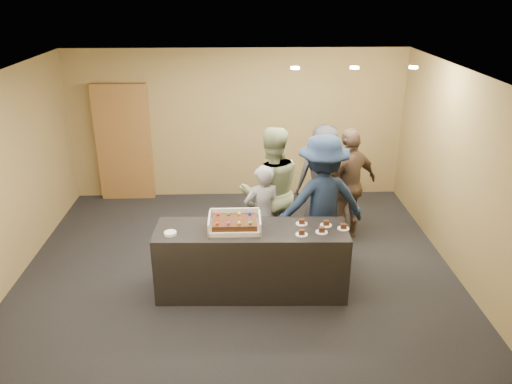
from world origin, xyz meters
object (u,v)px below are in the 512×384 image
at_px(serving_counter, 252,260).
at_px(person_brown_extra, 349,185).
at_px(cake_box, 235,225).
at_px(plate_stack, 170,233).
at_px(person_dark_suit, 323,178).
at_px(storage_cabinet, 124,143).
at_px(person_server_grey, 262,215).
at_px(person_navy_man, 322,202).
at_px(person_sage_man, 271,191).
at_px(sheet_cake, 235,222).

distance_m(serving_counter, person_brown_extra, 2.14).
height_order(cake_box, plate_stack, cake_box).
relative_size(serving_counter, person_dark_suit, 1.39).
height_order(storage_cabinet, person_server_grey, storage_cabinet).
xyz_separation_m(serving_counter, person_navy_man, (0.98, 0.68, 0.50)).
relative_size(storage_cabinet, person_server_grey, 1.45).
bearing_deg(person_dark_suit, person_navy_man, 76.93).
bearing_deg(serving_counter, person_dark_suit, 58.30).
distance_m(person_sage_man, person_navy_man, 0.78).
height_order(person_navy_man, person_brown_extra, person_navy_man).
bearing_deg(person_server_grey, sheet_cake, 44.95).
distance_m(serving_counter, plate_stack, 1.10).
xyz_separation_m(serving_counter, person_sage_man, (0.31, 1.07, 0.50)).
height_order(plate_stack, person_dark_suit, person_dark_suit).
bearing_deg(sheet_cake, plate_stack, -171.31).
height_order(person_server_grey, person_navy_man, person_navy_man).
bearing_deg(plate_stack, sheet_cake, 8.69).
height_order(storage_cabinet, person_dark_suit, storage_cabinet).
bearing_deg(person_sage_man, person_brown_extra, -173.69).
xyz_separation_m(plate_stack, person_navy_man, (1.97, 0.80, 0.03)).
bearing_deg(person_navy_man, person_brown_extra, -135.36).
xyz_separation_m(sheet_cake, person_sage_man, (0.52, 1.07, -0.04)).
bearing_deg(person_server_grey, serving_counter, 58.93).
xyz_separation_m(serving_counter, plate_stack, (-0.99, -0.12, 0.47)).
bearing_deg(person_server_grey, storage_cabinet, -63.41).
relative_size(sheet_cake, person_dark_suit, 0.32).
relative_size(cake_box, person_sage_man, 0.34).
distance_m(serving_counter, storage_cabinet, 3.90).
bearing_deg(cake_box, storage_cabinet, 122.73).
bearing_deg(person_dark_suit, person_sage_man, 36.91).
distance_m(plate_stack, person_brown_extra, 2.96).
xyz_separation_m(serving_counter, person_brown_extra, (1.52, 1.45, 0.43)).
bearing_deg(person_server_grey, person_sage_man, -131.63).
bearing_deg(person_navy_man, cake_box, 18.35).
distance_m(plate_stack, person_dark_suit, 2.90).
bearing_deg(cake_box, person_server_grey, 62.51).
distance_m(person_navy_man, person_dark_suit, 1.14).
bearing_deg(person_sage_man, serving_counter, 62.93).
xyz_separation_m(plate_stack, person_sage_man, (1.30, 1.19, 0.03)).
relative_size(person_sage_man, person_brown_extra, 1.08).
relative_size(person_server_grey, person_dark_suit, 0.85).
xyz_separation_m(cake_box, person_brown_extra, (1.73, 1.43, -0.06)).
relative_size(storage_cabinet, sheet_cake, 3.88).
bearing_deg(sheet_cake, person_brown_extra, 40.04).
bearing_deg(serving_counter, storage_cabinet, 126.78).
height_order(person_sage_man, person_navy_man, person_sage_man).
height_order(plate_stack, person_navy_man, person_navy_man).
distance_m(storage_cabinet, plate_stack, 3.49).
height_order(serving_counter, storage_cabinet, storage_cabinet).
distance_m(serving_counter, person_navy_man, 1.29).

